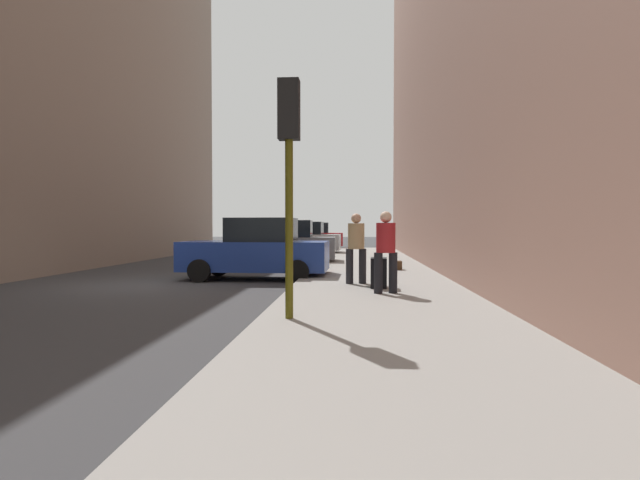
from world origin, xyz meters
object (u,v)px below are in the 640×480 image
(parked_red_hatchback, at_px, (312,237))
(rolling_suitcase, at_px, (379,273))
(parked_silver_sedan, at_px, (302,239))
(pedestrian_in_red_jacket, at_px, (386,248))
(duffel_bag, at_px, (397,265))
(traffic_light, at_px, (289,146))
(parked_blue_sedan, at_px, (257,250))
(pedestrian_in_tan_coat, at_px, (356,245))
(parked_gray_coupe, at_px, (285,243))
(fire_hydrant, at_px, (321,260))

(parked_red_hatchback, xyz_separation_m, rolling_suitcase, (3.39, -21.60, -0.36))
(parked_silver_sedan, relative_size, pedestrian_in_red_jacket, 2.49)
(duffel_bag, bearing_deg, pedestrian_in_red_jacket, -96.98)
(traffic_light, height_order, duffel_bag, traffic_light)
(parked_blue_sedan, height_order, pedestrian_in_tan_coat, pedestrian_in_tan_coat)
(duffel_bag, bearing_deg, rolling_suitcase, -99.48)
(pedestrian_in_tan_coat, xyz_separation_m, duffel_bag, (1.32, 4.05, -0.81))
(parked_gray_coupe, xyz_separation_m, parked_silver_sedan, (-0.00, 6.85, 0.00))
(parked_gray_coupe, height_order, traffic_light, traffic_light)
(parked_gray_coupe, xyz_separation_m, duffel_bag, (4.20, -3.88, -0.56))
(parked_silver_sedan, bearing_deg, pedestrian_in_red_jacket, -78.04)
(rolling_suitcase, relative_size, duffel_bag, 2.36)
(traffic_light, bearing_deg, parked_red_hatchback, 94.16)
(pedestrian_in_tan_coat, bearing_deg, parked_blue_sedan, 142.68)
(parked_gray_coupe, relative_size, parked_silver_sedan, 1.00)
(parked_blue_sedan, xyz_separation_m, duffel_bag, (4.20, 1.85, -0.56))
(parked_gray_coupe, relative_size, duffel_bag, 9.67)
(parked_silver_sedan, height_order, traffic_light, traffic_light)
(parked_red_hatchback, bearing_deg, traffic_light, -85.84)
(parked_blue_sedan, distance_m, parked_silver_sedan, 12.58)
(fire_hydrant, distance_m, traffic_light, 8.27)
(traffic_light, bearing_deg, rolling_suitcase, 68.49)
(duffel_bag, bearing_deg, parked_silver_sedan, 111.36)
(traffic_light, bearing_deg, pedestrian_in_red_jacket, 61.02)
(parked_blue_sedan, height_order, parked_red_hatchback, same)
(fire_hydrant, bearing_deg, traffic_light, -89.64)
(fire_hydrant, bearing_deg, pedestrian_in_red_jacket, -71.36)
(parked_silver_sedan, distance_m, parked_red_hatchback, 6.07)
(pedestrian_in_red_jacket, bearing_deg, parked_blue_sedan, 131.83)
(parked_blue_sedan, distance_m, fire_hydrant, 2.14)
(pedestrian_in_tan_coat, relative_size, duffel_bag, 3.89)
(traffic_light, relative_size, duffel_bag, 8.18)
(pedestrian_in_red_jacket, bearing_deg, fire_hydrant, 108.64)
(parked_silver_sedan, height_order, pedestrian_in_red_jacket, pedestrian_in_red_jacket)
(parked_gray_coupe, relative_size, fire_hydrant, 6.04)
(parked_blue_sedan, relative_size, fire_hydrant, 6.02)
(traffic_light, xyz_separation_m, duffel_bag, (2.34, 8.71, -2.47))
(parked_blue_sedan, distance_m, pedestrian_in_tan_coat, 3.63)
(parked_silver_sedan, height_order, parked_red_hatchback, same)
(parked_red_hatchback, bearing_deg, parked_blue_sedan, -90.00)
(parked_blue_sedan, distance_m, parked_red_hatchback, 18.65)
(parked_blue_sedan, relative_size, parked_red_hatchback, 1.00)
(parked_gray_coupe, height_order, pedestrian_in_red_jacket, pedestrian_in_red_jacket)
(parked_red_hatchback, height_order, traffic_light, traffic_light)
(traffic_light, bearing_deg, parked_gray_coupe, 98.38)
(fire_hydrant, bearing_deg, parked_blue_sedan, -148.63)
(parked_blue_sedan, height_order, parked_gray_coupe, same)
(parked_red_hatchback, distance_m, pedestrian_in_tan_coat, 21.05)
(parked_silver_sedan, bearing_deg, traffic_light, -84.55)
(duffel_bag, bearing_deg, parked_blue_sedan, -156.16)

